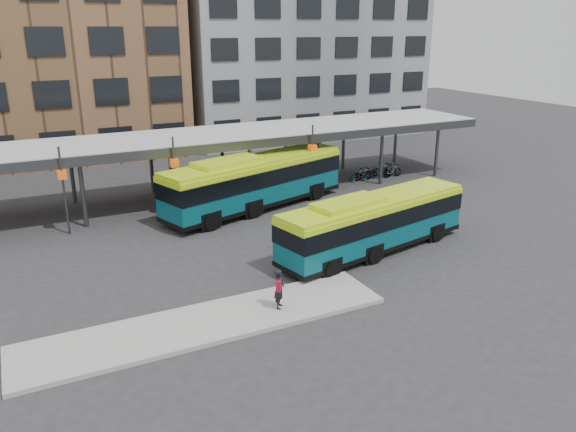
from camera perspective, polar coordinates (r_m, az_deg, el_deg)
name	(u,v)px	position (r m, az deg, el deg)	size (l,w,h in m)	color
ground	(300,269)	(26.15, 1.20, -5.40)	(120.00, 120.00, 0.00)	#28282B
boarding_island	(208,323)	(21.72, -8.15, -10.70)	(14.00, 3.00, 0.18)	gray
canopy	(205,138)	(36.36, -8.42, 7.80)	(40.00, 6.53, 4.80)	#999B9E
building_brick	(7,22)	(53.09, -26.65, 17.22)	(26.00, 14.00, 22.00)	brown
building_grey	(293,33)	(59.63, 0.50, 18.10)	(24.00, 14.00, 20.00)	slate
bus_front	(374,222)	(27.88, 8.70, -0.60)	(11.11, 4.44, 3.00)	#074A54
bus_rear	(255,181)	(34.15, -3.39, 3.60)	(12.64, 6.24, 3.42)	#074A54
pedestrian	(279,288)	(22.02, -0.89, -7.36)	(0.66, 0.71, 1.63)	black
bike_rack	(375,172)	(41.97, 8.86, 4.43)	(4.65, 1.41, 1.00)	slate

